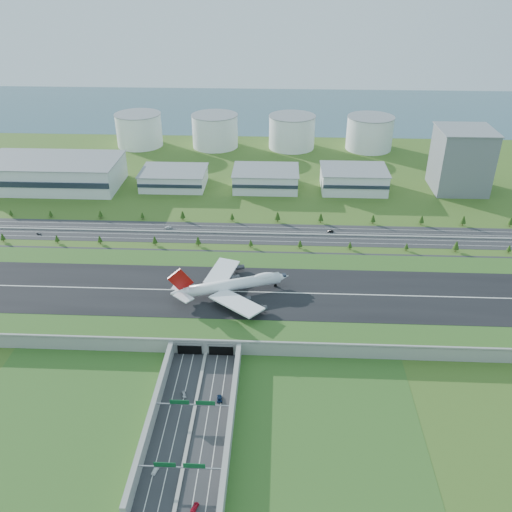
{
  "coord_description": "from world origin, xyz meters",
  "views": [
    {
      "loc": [
        37.87,
        -277.85,
        188.91
      ],
      "look_at": [
        23.28,
        35.0,
        13.86
      ],
      "focal_mm": 38.0,
      "sensor_mm": 36.0,
      "label": 1
    }
  ],
  "objects_px": {
    "boeing_747": "(231,285)",
    "car_4": "(39,234)",
    "car_2": "(219,398)",
    "office_tower": "(461,160)",
    "fuel_tank_a": "(139,130)",
    "car_3": "(195,507)",
    "car_5": "(330,231)",
    "car_1": "(155,470)",
    "car_0": "(184,394)",
    "car_7": "(168,227)"
  },
  "relations": [
    {
      "from": "office_tower",
      "to": "car_0",
      "type": "bearing_deg",
      "value": -126.7
    },
    {
      "from": "boeing_747",
      "to": "car_4",
      "type": "xyz_separation_m",
      "value": [
        -156.78,
        88.28,
        -13.72
      ]
    },
    {
      "from": "car_0",
      "to": "car_3",
      "type": "height_order",
      "value": "car_0"
    },
    {
      "from": "car_2",
      "to": "boeing_747",
      "type": "bearing_deg",
      "value": -96.42
    },
    {
      "from": "car_1",
      "to": "car_3",
      "type": "xyz_separation_m",
      "value": [
        18.89,
        -16.27,
        -0.03
      ]
    },
    {
      "from": "car_1",
      "to": "car_7",
      "type": "bearing_deg",
      "value": 117.3
    },
    {
      "from": "office_tower",
      "to": "car_0",
      "type": "relative_size",
      "value": 11.52
    },
    {
      "from": "car_5",
      "to": "car_7",
      "type": "relative_size",
      "value": 0.91
    },
    {
      "from": "boeing_747",
      "to": "car_2",
      "type": "height_order",
      "value": "boeing_747"
    },
    {
      "from": "boeing_747",
      "to": "car_5",
      "type": "relative_size",
      "value": 14.33
    },
    {
      "from": "car_1",
      "to": "car_2",
      "type": "relative_size",
      "value": 0.83
    },
    {
      "from": "fuel_tank_a",
      "to": "car_0",
      "type": "relative_size",
      "value": 10.47
    },
    {
      "from": "boeing_747",
      "to": "car_1",
      "type": "height_order",
      "value": "boeing_747"
    },
    {
      "from": "boeing_747",
      "to": "car_5",
      "type": "distance_m",
      "value": 123.92
    },
    {
      "from": "fuel_tank_a",
      "to": "car_1",
      "type": "bearing_deg",
      "value": -76.02
    },
    {
      "from": "car_7",
      "to": "boeing_747",
      "type": "bearing_deg",
      "value": 14.88
    },
    {
      "from": "fuel_tank_a",
      "to": "car_3",
      "type": "relative_size",
      "value": 10.12
    },
    {
      "from": "car_3",
      "to": "car_7",
      "type": "relative_size",
      "value": 0.9
    },
    {
      "from": "car_3",
      "to": "office_tower",
      "type": "bearing_deg",
      "value": -102.93
    },
    {
      "from": "car_2",
      "to": "office_tower",
      "type": "bearing_deg",
      "value": -131.23
    },
    {
      "from": "fuel_tank_a",
      "to": "boeing_747",
      "type": "bearing_deg",
      "value": -67.39
    },
    {
      "from": "boeing_747",
      "to": "car_2",
      "type": "bearing_deg",
      "value": -108.56
    },
    {
      "from": "fuel_tank_a",
      "to": "car_2",
      "type": "distance_m",
      "value": 415.49
    },
    {
      "from": "boeing_747",
      "to": "car_1",
      "type": "bearing_deg",
      "value": -119.0
    },
    {
      "from": "car_0",
      "to": "office_tower",
      "type": "bearing_deg",
      "value": 33.98
    },
    {
      "from": "office_tower",
      "to": "fuel_tank_a",
      "type": "bearing_deg",
      "value": 160.23
    },
    {
      "from": "office_tower",
      "to": "car_3",
      "type": "relative_size",
      "value": 11.13
    },
    {
      "from": "car_0",
      "to": "car_1",
      "type": "xyz_separation_m",
      "value": [
        -4.69,
        -44.71,
        -0.07
      ]
    },
    {
      "from": "fuel_tank_a",
      "to": "car_5",
      "type": "xyz_separation_m",
      "value": [
        198.05,
        -209.68,
        -16.56
      ]
    },
    {
      "from": "car_2",
      "to": "car_3",
      "type": "relative_size",
      "value": 1.1
    },
    {
      "from": "car_1",
      "to": "car_4",
      "type": "xyz_separation_m",
      "value": [
        -135.44,
        212.64,
        -0.06
      ]
    },
    {
      "from": "boeing_747",
      "to": "car_0",
      "type": "bearing_deg",
      "value": -121.08
    },
    {
      "from": "office_tower",
      "to": "car_2",
      "type": "relative_size",
      "value": 10.1
    },
    {
      "from": "car_1",
      "to": "car_5",
      "type": "xyz_separation_m",
      "value": [
        89.27,
        227.1,
        0.08
      ]
    },
    {
      "from": "boeing_747",
      "to": "car_2",
      "type": "distance_m",
      "value": 82.63
    },
    {
      "from": "boeing_747",
      "to": "car_0",
      "type": "xyz_separation_m",
      "value": [
        -16.66,
        -79.64,
        -13.59
      ]
    },
    {
      "from": "office_tower",
      "to": "boeing_747",
      "type": "relative_size",
      "value": 0.77
    },
    {
      "from": "office_tower",
      "to": "fuel_tank_a",
      "type": "distance_m",
      "value": 340.18
    },
    {
      "from": "car_4",
      "to": "car_5",
      "type": "bearing_deg",
      "value": -70.51
    },
    {
      "from": "car_3",
      "to": "car_5",
      "type": "bearing_deg",
      "value": -89.42
    },
    {
      "from": "car_2",
      "to": "car_5",
      "type": "distance_m",
      "value": 196.01
    },
    {
      "from": "car_1",
      "to": "car_0",
      "type": "bearing_deg",
      "value": 101.83
    },
    {
      "from": "car_2",
      "to": "car_4",
      "type": "relative_size",
      "value": 1.36
    },
    {
      "from": "car_3",
      "to": "car_5",
      "type": "height_order",
      "value": "car_5"
    },
    {
      "from": "car_1",
      "to": "office_tower",
      "type": "bearing_deg",
      "value": 74.53
    },
    {
      "from": "car_0",
      "to": "car_2",
      "type": "relative_size",
      "value": 0.88
    },
    {
      "from": "boeing_747",
      "to": "car_7",
      "type": "distance_m",
      "value": 120.22
    },
    {
      "from": "car_2",
      "to": "car_7",
      "type": "height_order",
      "value": "car_7"
    },
    {
      "from": "car_5",
      "to": "car_7",
      "type": "distance_m",
      "value": 127.38
    },
    {
      "from": "fuel_tank_a",
      "to": "car_0",
      "type": "bearing_deg",
      "value": -73.86
    }
  ]
}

